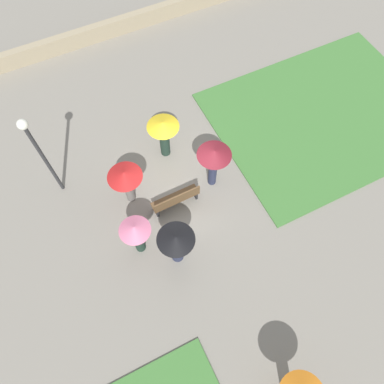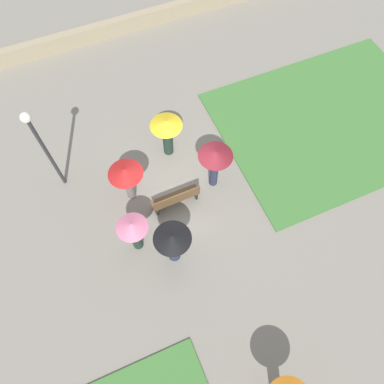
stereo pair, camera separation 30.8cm
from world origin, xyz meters
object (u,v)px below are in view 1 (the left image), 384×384
object	(u,v)px
park_bench	(176,199)
crowd_person_yellow	(163,131)
crowd_person_maroon	(214,159)
crowd_person_red	(125,178)
crowd_person_pink	(136,233)
crowd_person_black	(176,243)
lamp_post	(38,148)

from	to	relation	value
park_bench	crowd_person_yellow	bearing A→B (deg)	-105.63
crowd_person_yellow	crowd_person_maroon	bearing A→B (deg)	-51.86
crowd_person_red	crowd_person_maroon	bearing A→B (deg)	92.30
crowd_person_yellow	crowd_person_pink	xyz separation A→B (m)	(2.32, 3.11, -0.03)
park_bench	crowd_person_black	xyz separation A→B (m)	(0.76, 1.72, 0.78)
crowd_person_red	crowd_person_black	bearing A→B (deg)	27.18
crowd_person_maroon	crowd_person_black	xyz separation A→B (m)	(2.33, 2.03, -0.30)
crowd_person_yellow	crowd_person_pink	size ratio (longest dim) A/B	1.02
crowd_person_pink	crowd_person_black	bearing A→B (deg)	123.04
crowd_person_black	park_bench	bearing A→B (deg)	71.67
park_bench	crowd_person_pink	xyz separation A→B (m)	(1.73, 0.89, 0.82)
lamp_post	crowd_person_black	size ratio (longest dim) A/B	2.14
lamp_post	crowd_person_pink	xyz separation A→B (m)	(-1.68, 3.35, -1.23)
crowd_person_red	crowd_person_yellow	bearing A→B (deg)	138.48
park_bench	crowd_person_black	bearing A→B (deg)	65.36
crowd_person_black	crowd_person_red	world-z (taller)	crowd_person_black
crowd_person_red	lamp_post	bearing A→B (deg)	-109.80
crowd_person_black	crowd_person_pink	distance (m)	1.28
lamp_post	crowd_person_maroon	size ratio (longest dim) A/B	1.93
park_bench	crowd_person_maroon	xyz separation A→B (m)	(-1.57, -0.31, 1.08)
lamp_post	crowd_person_red	distance (m)	2.79
crowd_person_maroon	crowd_person_red	world-z (taller)	crowd_person_maroon
crowd_person_black	crowd_person_red	size ratio (longest dim) A/B	1.01
lamp_post	crowd_person_maroon	xyz separation A→B (m)	(-4.98, 2.15, -0.97)
crowd_person_maroon	crowd_person_black	bearing A→B (deg)	-173.88
crowd_person_yellow	crowd_person_red	bearing A→B (deg)	-136.06
crowd_person_yellow	crowd_person_red	xyz separation A→B (m)	(1.91, 1.24, 0.08)
crowd_person_red	crowd_person_pink	distance (m)	1.92
crowd_person_black	crowd_person_red	distance (m)	2.76
crowd_person_maroon	crowd_person_yellow	size ratio (longest dim) A/B	1.10
lamp_post	crowd_person_yellow	distance (m)	4.18
crowd_person_red	park_bench	bearing A→B (deg)	68.79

